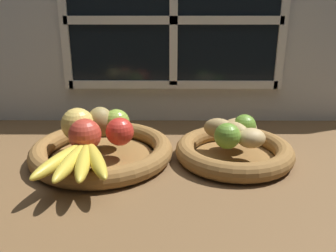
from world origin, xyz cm
name	(u,v)px	position (x,y,z in cm)	size (l,w,h in cm)	color
ground_plane	(174,163)	(0.00, 0.00, -1.50)	(140.00, 90.00, 3.00)	brown
back_wall	(173,31)	(0.00, 29.77, 27.88)	(140.00, 4.60, 55.00)	silver
fruit_bowl_left	(102,151)	(-17.15, -1.42, 2.07)	(33.72, 33.72, 4.49)	brown
fruit_bowl_right	(234,152)	(14.26, -1.42, 2.08)	(27.93, 27.93, 4.49)	brown
apple_green_back	(116,122)	(-14.17, 3.15, 7.80)	(6.61, 6.61, 6.61)	#8CAD3D
apple_red_right	(120,132)	(-12.47, -3.20, 7.73)	(6.48, 6.48, 6.48)	red
apple_golden_left	(78,124)	(-22.83, 0.17, 8.40)	(7.82, 7.82, 7.82)	#DBB756
apple_red_front	(85,135)	(-19.68, -6.28, 8.09)	(7.20, 7.20, 7.20)	#B73828
pear_brown	(100,122)	(-18.00, 2.68, 8.17)	(6.38, 6.19, 7.36)	olive
banana_bunch_front	(79,159)	(-19.18, -14.44, 5.97)	(16.01, 19.85, 2.96)	gold
potato_oblong	(219,128)	(10.83, 1.25, 6.97)	(7.48, 4.49, 4.95)	#A38451
potato_large	(235,132)	(14.26, -1.42, 6.94)	(7.76, 4.49, 4.89)	tan
potato_small	(251,138)	(17.31, -4.46, 6.73)	(6.52, 5.77, 4.47)	tan
potato_back	(240,127)	(16.17, 2.77, 6.76)	(8.21, 5.11, 4.53)	tan
lime_near	(227,136)	(11.80, -5.11, 7.44)	(5.89, 5.89, 5.89)	olive
lime_far	(244,126)	(17.13, 2.28, 7.30)	(5.62, 5.62, 5.62)	olive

